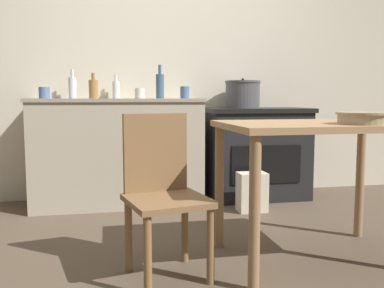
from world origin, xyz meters
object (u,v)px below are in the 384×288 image
at_px(bottle_far_left, 93,89).
at_px(flour_sack, 252,192).
at_px(stock_pot, 243,94).
at_px(bottle_mid_left, 116,89).
at_px(bottle_left, 73,87).
at_px(chair, 163,190).
at_px(mixing_bowl_large, 366,117).
at_px(work_table, 318,143).
at_px(cup_center, 44,93).
at_px(cup_mid_right, 140,93).
at_px(cup_center_right, 185,92).
at_px(bottle_center_left, 160,86).
at_px(stove, 256,153).

bearing_deg(bottle_far_left, flour_sack, -23.98).
relative_size(stock_pot, bottle_mid_left, 1.55).
xyz_separation_m(bottle_far_left, bottle_left, (-0.18, 0.06, 0.01)).
distance_m(chair, mixing_bowl_large, 1.13).
bearing_deg(mixing_bowl_large, work_table, 129.69).
bearing_deg(bottle_mid_left, bottle_far_left, -153.58).
relative_size(bottle_mid_left, cup_center, 2.31).
bearing_deg(cup_mid_right, bottle_far_left, 152.87).
height_order(bottle_mid_left, cup_center_right, bottle_mid_left).
height_order(work_table, chair, chair).
relative_size(flour_sack, cup_mid_right, 3.77).
relative_size(bottle_left, cup_mid_right, 2.95).
bearing_deg(bottle_far_left, bottle_left, 161.72).
relative_size(chair, cup_mid_right, 9.92).
xyz_separation_m(chair, bottle_far_left, (-0.39, 1.66, 0.56)).
height_order(bottle_left, bottle_mid_left, bottle_left).
bearing_deg(bottle_left, cup_center_right, -19.21).
height_order(stock_pot, bottle_center_left, bottle_center_left).
bearing_deg(flour_sack, cup_center, 167.28).
bearing_deg(cup_center_right, flour_sack, -30.25).
distance_m(bottle_left, cup_center_right, 1.00).
height_order(cup_center_right, cup_mid_right, cup_center_right).
distance_m(work_table, cup_mid_right, 1.72).
distance_m(bottle_mid_left, cup_mid_right, 0.36).
relative_size(chair, bottle_mid_left, 4.00).
height_order(chair, bottle_center_left, bottle_center_left).
relative_size(work_table, bottle_far_left, 4.83).
bearing_deg(bottle_far_left, mixing_bowl_large, -52.05).
distance_m(stock_pot, bottle_mid_left, 1.17).
relative_size(stock_pot, cup_mid_right, 3.84).
bearing_deg(bottle_left, bottle_center_left, -7.76).
distance_m(work_table, bottle_far_left, 2.11).
bearing_deg(cup_center_right, mixing_bowl_large, -66.80).
distance_m(chair, stock_pot, 1.96).
relative_size(stove, cup_center, 10.33).
distance_m(stock_pot, bottle_left, 1.54).
bearing_deg(bottle_center_left, stock_pot, 0.40).
distance_m(chair, bottle_mid_left, 1.85).
xyz_separation_m(stove, bottle_far_left, (-1.48, 0.08, 0.59)).
xyz_separation_m(work_table, flour_sack, (-0.00, 1.08, -0.52)).
height_order(bottle_left, cup_mid_right, bottle_left).
bearing_deg(mixing_bowl_large, cup_center, 137.83).
height_order(bottle_left, bottle_center_left, bottle_center_left).
height_order(work_table, cup_center_right, cup_center_right).
distance_m(cup_center_right, cup_mid_right, 0.38).
xyz_separation_m(flour_sack, cup_mid_right, (-0.88, 0.37, 0.81)).
distance_m(bottle_left, bottle_center_left, 0.77).
height_order(chair, stock_pot, stock_pot).
xyz_separation_m(bottle_mid_left, cup_mid_right, (0.19, -0.30, -0.04)).
bearing_deg(bottle_far_left, cup_center_right, -19.43).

